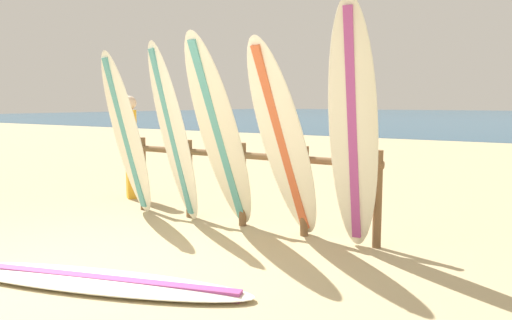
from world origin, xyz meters
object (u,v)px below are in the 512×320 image
Objects in this scene: beachgoer_standing at (130,142)px; surfboard_leaning_center_right at (353,129)px; surfboard_lying_on_sand at (91,280)px; surfboard_rack at (242,174)px; small_boat_offshore at (351,119)px; surfboard_leaning_center_left at (220,136)px; surfboard_leaning_center at (284,143)px; surfboard_leaning_left at (174,134)px; surfboard_leaning_far_left at (127,135)px.

surfboard_leaning_center_right is at bearing -11.45° from beachgoer_standing.
surfboard_rack is at bearing 92.03° from surfboard_lying_on_sand.
surfboard_leaning_center_right reaches higher than small_boat_offshore.
surfboard_leaning_center_left is 33.56m from small_boat_offshore.
surfboard_leaning_center_right is at bearing 7.90° from surfboard_leaning_center.
beachgoer_standing is at bearing 132.15° from surfboard_lying_on_sand.
surfboard_leaning_center_right is (0.72, 0.10, 0.17)m from surfboard_leaning_center.
surfboard_lying_on_sand is (0.84, -1.94, -1.07)m from surfboard_leaning_left.
surfboard_leaning_far_left is at bearing 130.53° from surfboard_lying_on_sand.
small_boat_offshore is (-11.49, 31.52, -0.86)m from surfboard_leaning_center_left.
surfboard_lying_on_sand is at bearing -87.56° from surfboard_leaning_center_left.
surfboard_leaning_center is at bearing -0.54° from surfboard_leaning_far_left.
surfboard_leaning_center reaches higher than beachgoer_standing.
surfboard_leaning_center_right is 1.55× the size of beachgoer_standing.
surfboard_leaning_left is 0.74× the size of small_boat_offshore.
beachgoer_standing is at bearing 135.40° from surfboard_leaning_far_left.
surfboard_leaning_center is 0.72× the size of small_boat_offshore.
small_boat_offshore is (-9.02, 30.58, -0.62)m from beachgoer_standing.
beachgoer_standing is at bearing 152.92° from surfboard_leaning_left.
surfboard_leaning_left is at bearing 174.99° from surfboard_leaning_center_left.
surfboard_leaning_center is at bearing 69.08° from surfboard_lying_on_sand.
surfboard_leaning_center_left is 2.65m from beachgoer_standing.
surfboard_leaning_far_left reaches higher than surfboard_leaning_center.
surfboard_rack is 0.97m from surfboard_leaning_left.
surfboard_rack is at bearing 153.18° from surfboard_leaning_center.
surfboard_rack is 1.55× the size of surfboard_leaning_center_left.
surfboard_leaning_center is at bearing 2.06° from surfboard_leaning_center_left.
surfboard_leaning_center_left reaches higher than surfboard_leaning_left.
surfboard_leaning_center is 0.86× the size of surfboard_leaning_center_right.
surfboard_leaning_center_left is at bearing 92.44° from surfboard_lying_on_sand.
surfboard_leaning_far_left is 0.87× the size of surfboard_leaning_center_right.
surfboard_leaning_center is 2.29m from surfboard_lying_on_sand.
surfboard_rack is 0.66m from surfboard_leaning_center_left.
surfboard_leaning_center_left reaches higher than small_boat_offshore.
surfboard_leaning_center_left reaches higher than surfboard_rack.
surfboard_leaning_center_left reaches higher than surfboard_lying_on_sand.
beachgoer_standing is (-2.47, 0.94, -0.24)m from surfboard_leaning_center_left.
surfboard_leaning_center_left reaches higher than beachgoer_standing.
small_boat_offshore is at bearing 110.28° from surfboard_rack.
surfboard_leaning_center_left is at bearing -89.72° from surfboard_rack.
surfboard_rack is at bearing -11.47° from beachgoer_standing.
surfboard_lying_on_sand is at bearing -47.85° from beachgoer_standing.
small_boat_offshore is at bearing 110.02° from surfboard_leaning_center_left.
surfboard_leaning_center reaches higher than surfboard_lying_on_sand.
surfboard_leaning_center_left is 0.75× the size of small_boat_offshore.
small_boat_offshore is (-12.29, 31.49, -0.82)m from surfboard_leaning_center.
surfboard_leaning_left is 2.30m from surfboard_leaning_center_right.
surfboard_leaning_left reaches higher than surfboard_rack.
surfboard_rack is 1.40× the size of surfboard_leaning_center_right.
surfboard_leaning_left reaches higher than surfboard_leaning_center.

